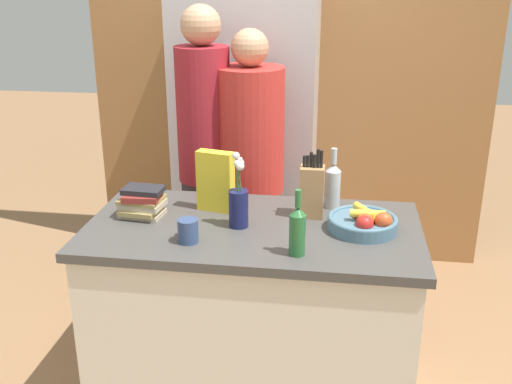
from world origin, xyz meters
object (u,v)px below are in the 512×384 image
Objects in this scene: refrigerator at (247,137)px; person_in_blue at (250,167)px; flower_vase at (239,203)px; book_stack at (142,202)px; cereal_box at (216,181)px; bottle_oil at (297,230)px; knife_block at (312,191)px; fruit_bowl at (364,222)px; bottle_vinegar at (333,184)px; person_at_sink at (205,149)px; coffee_mug at (188,230)px.

refrigerator is 1.13× the size of person_in_blue.
book_stack is at bearing 172.99° from flower_vase.
flower_vase is 0.22m from cereal_box.
book_stack is 0.76× the size of bottle_oil.
person_in_blue is at bearing 123.07° from knife_block.
refrigerator is 5.61× the size of flower_vase.
knife_block is (-0.23, 0.13, 0.08)m from fruit_bowl.
bottle_vinegar reaches higher than book_stack.
flower_vase is at bearing -40.99° from person_at_sink.
person_in_blue is at bearing 82.39° from coffee_mug.
flower_vase is 0.71m from person_in_blue.
knife_block is 1.54× the size of book_stack.
bottle_oil is (0.71, -0.29, 0.04)m from book_stack.
fruit_bowl is 1.04× the size of bottle_vinegar.
cereal_box is 0.16× the size of person_at_sink.
refrigerator is 16.71× the size of coffee_mug.
bottle_oil reaches higher than coffee_mug.
book_stack reaches higher than fruit_bowl.
flower_vase reaches higher than coffee_mug.
book_stack reaches higher than coffee_mug.
fruit_bowl is 2.63× the size of coffee_mug.
person_in_blue reaches higher than bottle_oil.
coffee_mug is 0.45m from bottle_oil.
person_at_sink is at bearing 121.61° from bottle_oil.
cereal_box is at bearing -46.71° from person_at_sink.
person_at_sink is at bearing -103.26° from refrigerator.
flower_vase is at bearing -152.12° from knife_block.
bottle_oil is (-0.26, -0.26, 0.06)m from fruit_bowl.
cereal_box is (0.03, -1.12, 0.10)m from refrigerator.
fruit_bowl is 0.18× the size of person_in_blue.
person_in_blue is (0.11, -0.58, -0.01)m from refrigerator.
refrigerator is at bearing 98.02° from person_in_blue.
flower_vase is at bearing -82.72° from refrigerator.
refrigerator is 6.69× the size of cereal_box.
person_at_sink is (-0.30, 0.69, 0.02)m from flower_vase.
fruit_bowl is 0.90m from person_in_blue.
person_at_sink reaches higher than fruit_bowl.
coffee_mug is (-0.01, -1.47, 0.01)m from refrigerator.
flower_vase is 1.64× the size of book_stack.
flower_vase reaches higher than bottle_vinegar.
coffee_mug is (-0.18, -0.18, -0.06)m from flower_vase.
flower_vase is 0.20× the size of person_in_blue.
flower_vase is at bearing -176.96° from fruit_bowl.
bottle_oil is at bearing -134.77° from fruit_bowl.
flower_vase is 1.25× the size of bottle_oil.
bottle_vinegar is 0.16× the size of person_at_sink.
person_in_blue reaches higher than coffee_mug.
bottle_oil is at bearing -45.09° from cereal_box.
refrigerator is 1.30m from flower_vase.
cereal_box is 0.34m from book_stack.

